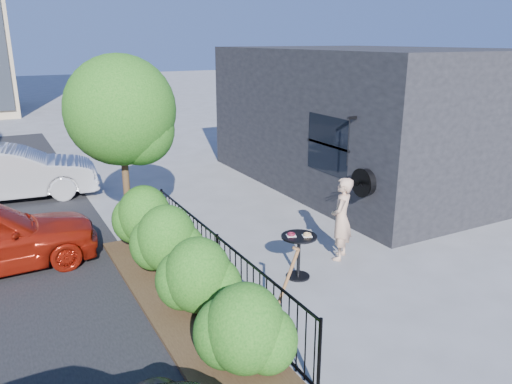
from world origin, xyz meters
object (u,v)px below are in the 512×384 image
patio_tree (125,117)px  car_silver (11,173)px  shovel (281,300)px  woman (341,219)px  cafe_table (299,249)px

patio_tree → car_silver: 5.62m
shovel → car_silver: bearing=108.1°
car_silver → shovel: bearing=-155.2°
woman → shovel: (-2.51, -1.86, -0.20)m
shovel → cafe_table: bearing=49.6°
cafe_table → woman: size_ratio=0.53×
cafe_table → shovel: size_ratio=0.61×
patio_tree → woman: (3.49, -2.58, -1.92)m
woman → patio_tree: bearing=-77.0°
patio_tree → woman: 4.75m
patio_tree → car_silver: patio_tree is taller
patio_tree → shovel: (0.98, -4.45, -2.13)m
patio_tree → shovel: patio_tree is taller
car_silver → patio_tree: bearing=-150.2°
patio_tree → woman: size_ratio=2.34×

